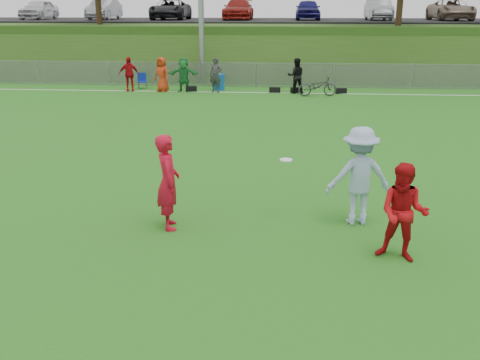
# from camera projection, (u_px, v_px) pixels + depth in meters

# --- Properties ---
(ground) EXTENTS (120.00, 120.00, 0.00)m
(ground) POSITION_uv_depth(u_px,v_px,m) (193.00, 250.00, 9.48)
(ground) COLOR #236515
(ground) RESTS_ON ground
(sideline_far) EXTENTS (60.00, 0.10, 0.01)m
(sideline_far) POSITION_uv_depth(u_px,v_px,m) (254.00, 93.00, 26.52)
(sideline_far) COLOR white
(sideline_far) RESTS_ON ground
(fence) EXTENTS (58.00, 0.06, 1.30)m
(fence) POSITION_uv_depth(u_px,v_px,m) (256.00, 74.00, 28.21)
(fence) COLOR gray
(fence) RESTS_ON ground
(berm) EXTENTS (120.00, 18.00, 3.00)m
(berm) POSITION_uv_depth(u_px,v_px,m) (265.00, 44.00, 38.36)
(berm) COLOR #284C15
(berm) RESTS_ON ground
(parking_lot) EXTENTS (120.00, 12.00, 0.10)m
(parking_lot) POSITION_uv_depth(u_px,v_px,m) (266.00, 20.00, 39.77)
(parking_lot) COLOR black
(parking_lot) RESTS_ON berm
(car_row) EXTENTS (32.04, 5.18, 1.44)m
(car_row) POSITION_uv_depth(u_px,v_px,m) (250.00, 10.00, 38.67)
(car_row) COLOR silver
(car_row) RESTS_ON parking_lot
(spectator_row) EXTENTS (9.33, 0.86, 1.69)m
(spectator_row) POSITION_uv_depth(u_px,v_px,m) (198.00, 75.00, 26.48)
(spectator_row) COLOR #B70C12
(spectator_row) RESTS_ON ground
(gear_bags) EXTENTS (8.03, 0.45, 0.26)m
(gear_bags) POSITION_uv_depth(u_px,v_px,m) (275.00, 90.00, 26.49)
(gear_bags) COLOR black
(gear_bags) RESTS_ON ground
(player_red_left) EXTENTS (0.62, 0.78, 1.86)m
(player_red_left) POSITION_uv_depth(u_px,v_px,m) (168.00, 182.00, 10.19)
(player_red_left) COLOR red
(player_red_left) RESTS_ON ground
(player_red_center) EXTENTS (1.00, 0.89, 1.70)m
(player_red_center) POSITION_uv_depth(u_px,v_px,m) (404.00, 213.00, 8.90)
(player_red_center) COLOR #B60C12
(player_red_center) RESTS_ON ground
(player_blue) EXTENTS (1.37, 0.94, 1.95)m
(player_blue) POSITION_uv_depth(u_px,v_px,m) (359.00, 176.00, 10.40)
(player_blue) COLOR #9AB1D5
(player_blue) RESTS_ON ground
(frisbee) EXTENTS (0.26, 0.26, 0.02)m
(frisbee) POSITION_uv_depth(u_px,v_px,m) (286.00, 160.00, 10.61)
(frisbee) COLOR silver
(frisbee) RESTS_ON ground
(recycling_bin) EXTENTS (0.60, 0.60, 0.80)m
(recycling_bin) POSITION_uv_depth(u_px,v_px,m) (219.00, 82.00, 27.25)
(recycling_bin) COLOR #1053AD
(recycling_bin) RESTS_ON ground
(camp_chair) EXTENTS (0.58, 0.58, 0.80)m
(camp_chair) POSITION_uv_depth(u_px,v_px,m) (143.00, 84.00, 27.69)
(camp_chair) COLOR #0E299E
(camp_chair) RESTS_ON ground
(bicycle) EXTENTS (1.91, 0.93, 0.96)m
(bicycle) POSITION_uv_depth(u_px,v_px,m) (318.00, 86.00, 25.36)
(bicycle) COLOR #2E2E31
(bicycle) RESTS_ON ground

